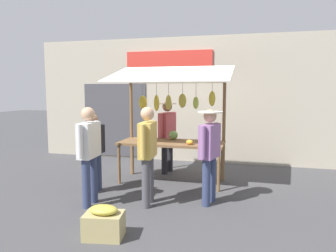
% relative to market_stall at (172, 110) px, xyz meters
% --- Properties ---
extents(ground_plane, '(40.00, 40.00, 0.00)m').
position_rel_market_stall_xyz_m(ground_plane, '(-0.01, 0.04, -1.55)').
color(ground_plane, '#424244').
extents(street_backdrop, '(9.00, 0.30, 3.40)m').
position_rel_market_stall_xyz_m(street_backdrop, '(0.04, -2.15, 0.15)').
color(street_backdrop, '#B2A893').
rests_on(street_backdrop, ground).
extents(market_stall, '(2.50, 1.46, 2.50)m').
position_rel_market_stall_xyz_m(market_stall, '(0.00, 0.00, 0.00)').
color(market_stall, brown).
rests_on(market_stall, ground).
extents(vendor_with_sunhat, '(0.44, 0.70, 1.70)m').
position_rel_market_stall_xyz_m(vendor_with_sunhat, '(0.29, -0.71, -0.53)').
color(vendor_with_sunhat, '#232328').
rests_on(vendor_with_sunhat, ground).
extents(shopper_with_ponytail, '(0.31, 0.66, 1.54)m').
position_rel_market_stall_xyz_m(shopper_with_ponytail, '(1.29, 1.07, -0.67)').
color(shopper_with_ponytail, navy).
rests_on(shopper_with_ponytail, ground).
extents(shopper_with_shopping_bag, '(0.24, 0.72, 1.69)m').
position_rel_market_stall_xyz_m(shopper_with_shopping_bag, '(1.02, 1.72, -0.56)').
color(shopper_with_shopping_bag, navy).
rests_on(shopper_with_shopping_bag, ground).
extents(shopper_in_striped_shirt, '(0.26, 0.72, 1.70)m').
position_rel_market_stall_xyz_m(shopper_in_striped_shirt, '(0.06, 1.46, -0.56)').
color(shopper_in_striped_shirt, '#4C4C51').
rests_on(shopper_in_striped_shirt, ground).
extents(shopper_in_grey_tee, '(0.43, 0.68, 1.65)m').
position_rel_market_stall_xyz_m(shopper_in_grey_tee, '(-0.95, 1.14, -0.57)').
color(shopper_in_grey_tee, navy).
rests_on(shopper_in_grey_tee, ground).
extents(produce_crate_near, '(0.57, 0.44, 0.45)m').
position_rel_market_stall_xyz_m(produce_crate_near, '(0.25, 2.78, -1.34)').
color(produce_crate_near, tan).
rests_on(produce_crate_near, ground).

